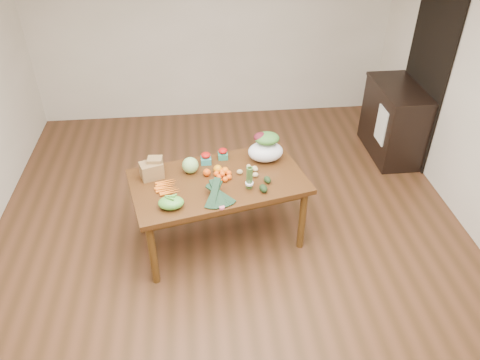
{
  "coord_description": "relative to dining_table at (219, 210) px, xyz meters",
  "views": [
    {
      "loc": [
        -0.29,
        -3.43,
        3.33
      ],
      "look_at": [
        0.07,
        0.0,
        0.86
      ],
      "focal_mm": 35.0,
      "sensor_mm": 36.0,
      "label": 1
    }
  ],
  "objects": [
    {
      "name": "floor",
      "position": [
        0.11,
        -0.19,
        -0.38
      ],
      "size": [
        6.0,
        6.0,
        0.0
      ],
      "primitive_type": "plane",
      "color": "brown",
      "rests_on": "ground"
    },
    {
      "name": "room_walls",
      "position": [
        0.11,
        -0.19,
        0.97
      ],
      "size": [
        5.02,
        6.02,
        2.7
      ],
      "color": "white",
      "rests_on": "floor"
    },
    {
      "name": "dining_table",
      "position": [
        0.0,
        0.0,
        0.0
      ],
      "size": [
        1.79,
        1.25,
        0.75
      ],
      "primitive_type": "cube",
      "rotation": [
        0.0,
        0.0,
        0.22
      ],
      "color": "#43260F",
      "rests_on": "floor"
    },
    {
      "name": "doorway_dark",
      "position": [
        2.59,
        1.41,
        0.68
      ],
      "size": [
        0.02,
        1.0,
        2.1
      ],
      "primitive_type": "cube",
      "color": "black",
      "rests_on": "floor"
    },
    {
      "name": "cabinet",
      "position": [
        2.33,
        1.44,
        0.1
      ],
      "size": [
        0.52,
        1.02,
        0.94
      ],
      "primitive_type": "cube",
      "color": "black",
      "rests_on": "floor"
    },
    {
      "name": "dish_towel",
      "position": [
        2.07,
        1.21,
        0.18
      ],
      "size": [
        0.02,
        0.28,
        0.45
      ],
      "primitive_type": "cube",
      "color": "white",
      "rests_on": "cabinet"
    },
    {
      "name": "paper_bag",
      "position": [
        -0.62,
        0.11,
        0.47
      ],
      "size": [
        0.32,
        0.28,
        0.19
      ],
      "primitive_type": null,
      "rotation": [
        0.0,
        0.0,
        0.22
      ],
      "color": "olive",
      "rests_on": "dining_table"
    },
    {
      "name": "cabbage",
      "position": [
        -0.26,
        0.15,
        0.45
      ],
      "size": [
        0.16,
        0.16,
        0.16
      ],
      "primitive_type": "sphere",
      "color": "#8EC370",
      "rests_on": "dining_table"
    },
    {
      "name": "strawberry_basket_a",
      "position": [
        -0.1,
        0.3,
        0.42
      ],
      "size": [
        0.12,
        0.12,
        0.09
      ],
      "primitive_type": null,
      "rotation": [
        0.0,
        0.0,
        0.22
      ],
      "color": "#B7180C",
      "rests_on": "dining_table"
    },
    {
      "name": "strawberry_basket_b",
      "position": [
        0.07,
        0.37,
        0.42
      ],
      "size": [
        0.12,
        0.12,
        0.09
      ],
      "primitive_type": null,
      "rotation": [
        0.0,
        0.0,
        0.22
      ],
      "color": "red",
      "rests_on": "dining_table"
    },
    {
      "name": "orange_a",
      "position": [
        -0.1,
        0.08,
        0.41
      ],
      "size": [
        0.07,
        0.07,
        0.07
      ],
      "primitive_type": "sphere",
      "color": "#EC570E",
      "rests_on": "dining_table"
    },
    {
      "name": "orange_b",
      "position": [
        0.0,
        0.12,
        0.42
      ],
      "size": [
        0.08,
        0.08,
        0.08
      ],
      "primitive_type": "sphere",
      "color": "#EFA20E",
      "rests_on": "dining_table"
    },
    {
      "name": "orange_c",
      "position": [
        0.07,
        0.09,
        0.41
      ],
      "size": [
        0.07,
        0.07,
        0.07
      ],
      "primitive_type": "sphere",
      "color": "orange",
      "rests_on": "dining_table"
    },
    {
      "name": "mandarin_cluster",
      "position": [
        0.04,
        0.01,
        0.42
      ],
      "size": [
        0.22,
        0.22,
        0.08
      ],
      "primitive_type": null,
      "rotation": [
        0.0,
        0.0,
        0.22
      ],
      "color": "#F15E0E",
      "rests_on": "dining_table"
    },
    {
      "name": "carrots",
      "position": [
        -0.48,
        -0.09,
        0.39
      ],
      "size": [
        0.27,
        0.29,
        0.03
      ],
      "primitive_type": null,
      "rotation": [
        0.0,
        0.0,
        0.22
      ],
      "color": "#FF5215",
      "rests_on": "dining_table"
    },
    {
      "name": "snap_pea_bag",
      "position": [
        -0.44,
        -0.38,
        0.43
      ],
      "size": [
        0.23,
        0.17,
        0.1
      ],
      "primitive_type": "ellipsoid",
      "color": "#5E9E35",
      "rests_on": "dining_table"
    },
    {
      "name": "kale_bunch",
      "position": [
        -0.02,
        -0.34,
        0.45
      ],
      "size": [
        0.4,
        0.46,
        0.16
      ],
      "primitive_type": null,
      "rotation": [
        0.0,
        0.0,
        0.22
      ],
      "color": "black",
      "rests_on": "dining_table"
    },
    {
      "name": "asparagus_bundle",
      "position": [
        0.28,
        -0.18,
        0.5
      ],
      "size": [
        0.1,
        0.13,
        0.26
      ],
      "primitive_type": null,
      "rotation": [
        0.15,
        0.0,
        0.22
      ],
      "color": "#58883E",
      "rests_on": "dining_table"
    },
    {
      "name": "potato_a",
      "position": [
        0.21,
        0.07,
        0.4
      ],
      "size": [
        0.06,
        0.05,
        0.05
      ],
      "primitive_type": "ellipsoid",
      "color": "tan",
      "rests_on": "dining_table"
    },
    {
      "name": "potato_b",
      "position": [
        0.36,
        0.01,
        0.4
      ],
      "size": [
        0.06,
        0.05,
        0.05
      ],
      "primitive_type": "ellipsoid",
      "color": "tan",
      "rests_on": "dining_table"
    },
    {
      "name": "potato_c",
      "position": [
        0.36,
        0.12,
        0.4
      ],
      "size": [
        0.06,
        0.05,
        0.05
      ],
      "primitive_type": "ellipsoid",
      "color": "tan",
      "rests_on": "dining_table"
    },
    {
      "name": "potato_d",
      "position": [
        0.31,
        0.17,
        0.39
      ],
      "size": [
        0.05,
        0.04,
        0.04
      ],
      "primitive_type": "ellipsoid",
      "color": "tan",
      "rests_on": "dining_table"
    },
    {
      "name": "potato_e",
      "position": [
        0.37,
        0.1,
        0.4
      ],
      "size": [
        0.05,
        0.04,
        0.04
      ],
      "primitive_type": "ellipsoid",
      "color": "tan",
      "rests_on": "dining_table"
    },
    {
      "name": "avocado_a",
      "position": [
        0.4,
        -0.23,
        0.41
      ],
      "size": [
        0.1,
        0.12,
        0.07
      ],
      "primitive_type": "ellipsoid",
      "rotation": [
        0.0,
        0.0,
        0.3
      ],
      "color": "black",
      "rests_on": "dining_table"
    },
    {
      "name": "avocado_b",
      "position": [
        0.46,
        -0.09,
        0.41
      ],
      "size": [
        0.09,
        0.11,
        0.06
      ],
      "primitive_type": "ellipsoid",
      "rotation": [
        0.0,
        0.0,
        0.3
      ],
      "color": "black",
      "rests_on": "dining_table"
    },
    {
      "name": "salad_bag",
      "position": [
        0.5,
        0.29,
        0.51
      ],
      "size": [
        0.4,
        0.34,
        0.27
      ],
      "primitive_type": null,
      "rotation": [
        0.0,
        0.0,
        0.22
      ],
      "color": "white",
      "rests_on": "dining_table"
    }
  ]
}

